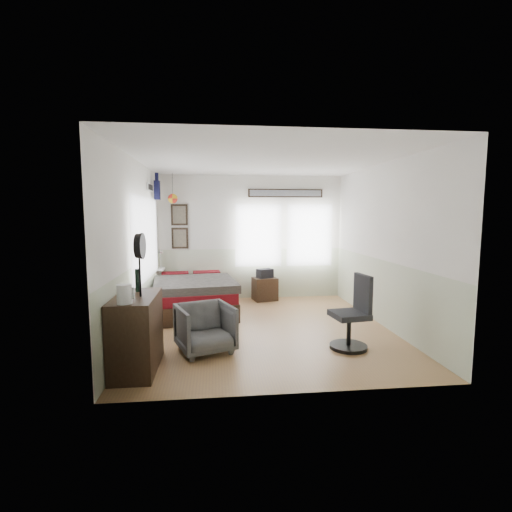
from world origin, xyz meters
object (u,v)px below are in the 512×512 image
object	(u,v)px
task_chair	(353,319)
dresser	(137,333)
nightstand	(265,289)
armchair	(205,328)
bed	(194,295)

from	to	relation	value
task_chair	dresser	bearing A→B (deg)	-179.81
dresser	task_chair	xyz separation A→B (m)	(2.84, 0.40, -0.03)
nightstand	task_chair	world-z (taller)	task_chair
nightstand	armchair	bearing A→B (deg)	-123.99
dresser	nightstand	world-z (taller)	dresser
nightstand	task_chair	bearing A→B (deg)	-86.19
dresser	task_chair	world-z (taller)	task_chair
bed	armchair	size ratio (longest dim) A/B	3.04
nightstand	bed	bearing A→B (deg)	-163.72
bed	task_chair	xyz separation A→B (m)	(2.31, -2.24, 0.11)
armchair	task_chair	size ratio (longest dim) A/B	0.69
armchair	dresser	bearing A→B (deg)	-168.81
task_chair	bed	bearing A→B (deg)	128.10
bed	nightstand	bearing A→B (deg)	20.45
nightstand	task_chair	size ratio (longest dim) A/B	0.48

